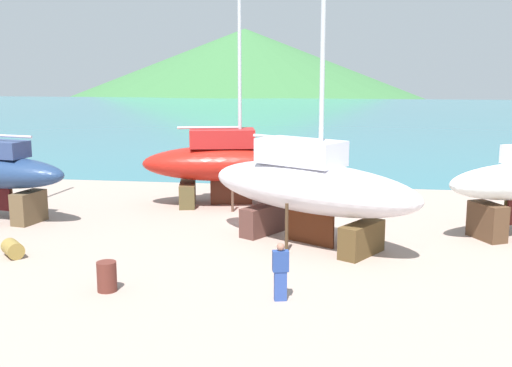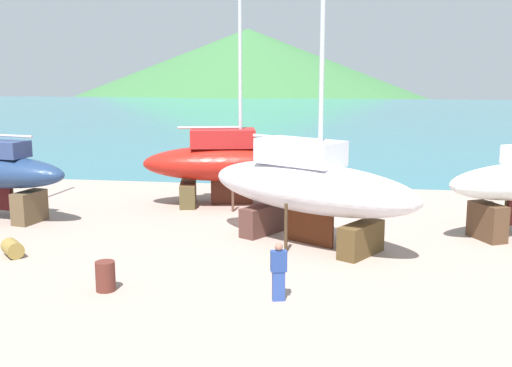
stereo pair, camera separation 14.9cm
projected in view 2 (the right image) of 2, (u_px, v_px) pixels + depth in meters
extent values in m
plane|color=#A48C7F|center=(272.00, 242.00, 22.87)|extent=(45.12, 45.12, 0.00)
cube|color=teal|center=(332.00, 117.00, 82.39)|extent=(161.13, 99.98, 0.01)
cone|color=#3A703C|center=(248.00, 91.00, 175.62)|extent=(178.94, 178.94, 34.35)
cube|color=brown|center=(361.00, 239.00, 21.20)|extent=(1.63, 2.08, 1.11)
cube|color=#52312B|center=(263.00, 220.00, 23.93)|extent=(1.63, 2.08, 1.11)
cylinder|color=#513324|center=(330.00, 214.00, 23.55)|extent=(0.12, 0.12, 1.74)
cylinder|color=#422F1E|center=(286.00, 228.00, 21.46)|extent=(0.12, 0.12, 1.74)
ellipsoid|color=silver|center=(309.00, 188.00, 22.28)|extent=(8.72, 6.61, 1.78)
cube|color=#4F220F|center=(309.00, 229.00, 22.56)|extent=(1.83, 1.14, 1.25)
cube|color=silver|center=(300.00, 152.00, 22.33)|extent=(3.45, 2.90, 0.89)
cylinder|color=silver|center=(323.00, 2.00, 20.85)|extent=(0.17, 0.17, 11.19)
cylinder|color=silver|center=(286.00, 138.00, 22.66)|extent=(2.66, 1.66, 0.12)
cube|color=brown|center=(275.00, 193.00, 29.28)|extent=(1.15, 2.28, 1.06)
cube|color=brown|center=(188.00, 194.00, 29.02)|extent=(1.15, 2.28, 1.06)
cylinder|color=brown|center=(231.00, 182.00, 30.57)|extent=(0.12, 0.12, 1.64)
cylinder|color=brown|center=(233.00, 194.00, 27.63)|extent=(0.12, 0.12, 1.64)
ellipsoid|color=#AD1B13|center=(232.00, 163.00, 28.89)|extent=(8.59, 4.43, 1.66)
cube|color=#482114|center=(232.00, 193.00, 29.14)|extent=(1.94, 0.50, 1.16)
cube|color=#B11F1E|center=(223.00, 138.00, 28.65)|extent=(3.23, 2.23, 0.83)
cylinder|color=silver|center=(240.00, 21.00, 27.75)|extent=(0.17, 0.17, 11.31)
cylinder|color=silver|center=(209.00, 128.00, 28.52)|extent=(2.82, 0.73, 0.12)
cube|color=#503724|center=(487.00, 222.00, 23.14)|extent=(1.33, 1.71, 1.36)
cylinder|color=#46401E|center=(506.00, 206.00, 24.62)|extent=(0.12, 0.12, 1.85)
cube|color=brown|center=(30.00, 207.00, 25.69)|extent=(0.98, 1.63, 1.31)
cylinder|color=brown|center=(12.00, 194.00, 27.21)|extent=(0.12, 0.12, 1.79)
cylinder|color=silver|center=(7.00, 136.00, 25.46)|extent=(2.46, 0.58, 0.11)
cube|color=#2C4693|center=(279.00, 286.00, 17.08)|extent=(0.38, 0.28, 0.84)
cube|color=navy|center=(279.00, 261.00, 16.95)|extent=(0.49, 0.34, 0.58)
sphere|color=#986653|center=(279.00, 247.00, 16.88)|extent=(0.22, 0.22, 0.22)
cylinder|color=olive|center=(13.00, 248.00, 21.10)|extent=(1.04, 1.04, 0.57)
cylinder|color=#5A2820|center=(105.00, 276.00, 17.83)|extent=(0.80, 0.80, 0.87)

